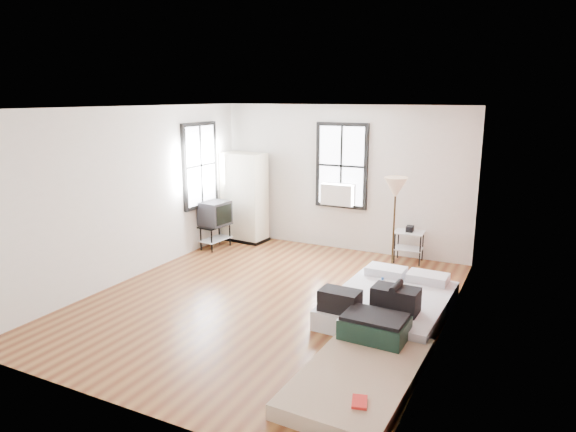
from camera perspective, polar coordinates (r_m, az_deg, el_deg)
The scene contains 8 objects.
ground at distance 7.73m, azimuth -2.22°, elevation -9.29°, with size 6.00×6.00×0.00m, color #572B16.
room_shell at distance 7.46m, azimuth 0.57°, elevation 3.80°, with size 5.02×6.02×2.80m.
mattress_main at distance 7.31m, azimuth 11.17°, elevation -9.38°, with size 1.55×2.06×0.64m.
mattress_bare at distance 5.84m, azimuth 8.41°, elevation -15.82°, with size 1.15×2.09×0.44m.
wardrobe at distance 10.63m, azimuth -4.87°, elevation 2.06°, with size 0.97×0.61×1.83m.
side_table at distance 9.53m, azimuth 13.32°, elevation -2.37°, with size 0.54×0.44×0.67m.
floor_lamp at distance 8.26m, azimuth 11.85°, elevation 2.54°, with size 0.37×0.37×1.71m.
tv_stand at distance 10.17m, azimuth -8.11°, elevation 0.09°, with size 0.52×0.70×0.94m.
Camera 1 is at (3.45, -6.25, 2.95)m, focal length 32.00 mm.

